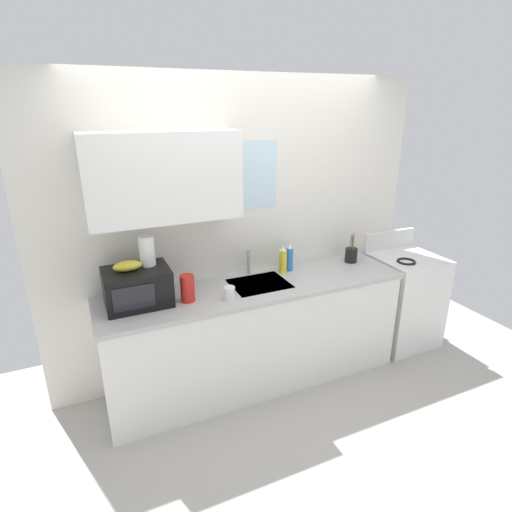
# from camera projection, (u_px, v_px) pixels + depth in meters

# --- Properties ---
(ground_plane) EXTENTS (5.66, 4.40, 0.02)m
(ground_plane) POSITION_uv_depth(u_px,v_px,m) (334.00, 488.00, 2.60)
(ground_plane) COLOR #B2ADA3
(kitchen_wall_assembly) EXTENTS (3.26, 0.42, 2.50)m
(kitchen_wall_assembly) POSITION_uv_depth(u_px,v_px,m) (226.00, 222.00, 3.37)
(kitchen_wall_assembly) COLOR silver
(kitchen_wall_assembly) RESTS_ON ground
(counter_unit) EXTENTS (2.49, 0.63, 0.90)m
(counter_unit) POSITION_uv_depth(u_px,v_px,m) (256.00, 333.00, 3.47)
(counter_unit) COLOR white
(counter_unit) RESTS_ON ground
(sink_faucet) EXTENTS (0.03, 0.03, 0.22)m
(sink_faucet) POSITION_uv_depth(u_px,v_px,m) (249.00, 262.00, 3.50)
(sink_faucet) COLOR #B2B5BA
(sink_faucet) RESTS_ON counter_unit
(stove_range) EXTENTS (0.60, 0.60, 1.08)m
(stove_range) POSITION_uv_depth(u_px,v_px,m) (402.00, 299.00, 4.09)
(stove_range) COLOR white
(stove_range) RESTS_ON ground
(microwave) EXTENTS (0.46, 0.35, 0.27)m
(microwave) POSITION_uv_depth(u_px,v_px,m) (137.00, 287.00, 2.96)
(microwave) COLOR black
(microwave) RESTS_ON counter_unit
(banana_bunch) EXTENTS (0.20, 0.11, 0.07)m
(banana_bunch) POSITION_uv_depth(u_px,v_px,m) (128.00, 266.00, 2.88)
(banana_bunch) COLOR gold
(banana_bunch) RESTS_ON microwave
(paper_towel_roll) EXTENTS (0.11, 0.11, 0.22)m
(paper_towel_roll) POSITION_uv_depth(u_px,v_px,m) (147.00, 251.00, 2.96)
(paper_towel_roll) COLOR white
(paper_towel_roll) RESTS_ON microwave
(dish_soap_bottle_yellow) EXTENTS (0.07, 0.07, 0.24)m
(dish_soap_bottle_yellow) POSITION_uv_depth(u_px,v_px,m) (283.00, 260.00, 3.53)
(dish_soap_bottle_yellow) COLOR yellow
(dish_soap_bottle_yellow) RESTS_ON counter_unit
(dish_soap_bottle_blue) EXTENTS (0.06, 0.06, 0.24)m
(dish_soap_bottle_blue) POSITION_uv_depth(u_px,v_px,m) (290.00, 258.00, 3.57)
(dish_soap_bottle_blue) COLOR blue
(dish_soap_bottle_blue) RESTS_ON counter_unit
(cereal_canister) EXTENTS (0.10, 0.10, 0.20)m
(cereal_canister) POSITION_uv_depth(u_px,v_px,m) (188.00, 288.00, 3.02)
(cereal_canister) COLOR red
(cereal_canister) RESTS_ON counter_unit
(mug_white) EXTENTS (0.08, 0.08, 0.09)m
(mug_white) POSITION_uv_depth(u_px,v_px,m) (229.00, 293.00, 3.07)
(mug_white) COLOR white
(mug_white) RESTS_ON counter_unit
(utensil_crock) EXTENTS (0.11, 0.11, 0.28)m
(utensil_crock) POSITION_uv_depth(u_px,v_px,m) (351.00, 255.00, 3.79)
(utensil_crock) COLOR black
(utensil_crock) RESTS_ON counter_unit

